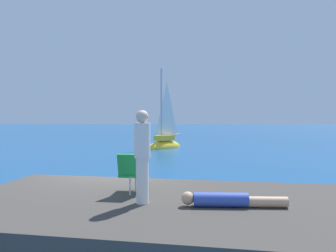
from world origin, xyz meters
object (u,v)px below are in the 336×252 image
sailboat_near (164,143)px  beach_chair (132,171)px  person_sunbather (229,200)px  person_standing (142,154)px

sailboat_near → beach_chair: 18.06m
sailboat_near → person_sunbather: size_ratio=3.75×
sailboat_near → beach_chair: size_ratio=8.28×
person_sunbather → beach_chair: beach_chair is taller
sailboat_near → beach_chair: sailboat_near is taller
person_sunbather → person_standing: bearing=173.8°
person_sunbather → beach_chair: 1.98m
beach_chair → sailboat_near: bearing=6.0°
sailboat_near → person_sunbather: 19.00m
person_sunbather → beach_chair: bearing=154.2°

